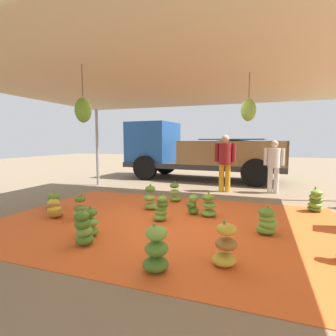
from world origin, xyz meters
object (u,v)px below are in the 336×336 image
Objects in this scene: banana_bunch_1 at (156,250)px; banana_bunch_14 at (316,201)px; banana_bunch_2 at (267,222)px; worker_2 at (274,163)px; banana_bunch_11 at (81,209)px; cargo_truck_main at (196,151)px; banana_bunch_5 at (161,209)px; banana_bunch_8 at (89,223)px; banana_bunch_0 at (55,209)px; banana_bunch_7 at (83,229)px; worker_0 at (225,159)px; banana_bunch_4 at (54,202)px; banana_bunch_10 at (150,199)px; banana_bunch_12 at (209,206)px; banana_bunch_6 at (175,193)px; banana_bunch_9 at (193,205)px; banana_bunch_13 at (225,246)px.

banana_bunch_1 is 1.07× the size of banana_bunch_14.
worker_2 reaches higher than banana_bunch_2.
banana_bunch_11 is 0.08× the size of cargo_truck_main.
banana_bunch_5 is 1.10× the size of banana_bunch_8.
banana_bunch_2 is at bearing 6.14° from banana_bunch_0.
banana_bunch_7 is at bearing -33.96° from banana_bunch_0.
banana_bunch_1 is at bearing -91.26° from worker_0.
banana_bunch_4 is (-4.63, 0.06, -0.03)m from banana_bunch_2.
banana_bunch_10 is 1.08× the size of banana_bunch_11.
banana_bunch_6 is at bearing 135.69° from banana_bunch_12.
banana_bunch_9 is 0.89× the size of banana_bunch_12.
banana_bunch_13 reaches higher than banana_bunch_2.
banana_bunch_1 is 1.40m from banana_bunch_7.
banana_bunch_14 is at bearing 28.09° from banana_bunch_12.
banana_bunch_6 is (-0.93, 3.62, -0.04)m from banana_bunch_1.
banana_bunch_13 is (0.61, -2.09, 0.03)m from banana_bunch_12.
cargo_truck_main reaches higher than banana_bunch_10.
worker_0 is at bearing 90.96° from banana_bunch_12.
banana_bunch_5 is 3.70m from worker_0.
worker_2 is at bearing 74.77° from banana_bunch_1.
banana_bunch_0 is 5.71m from banana_bunch_14.
banana_bunch_6 is at bearing 98.73° from banana_bunch_5.
banana_bunch_0 is 0.77× the size of banana_bunch_5.
banana_bunch_14 is (2.37, 3.72, -0.03)m from banana_bunch_1.
banana_bunch_2 is (1.30, 1.82, -0.04)m from banana_bunch_1.
worker_0 is at bearing 142.29° from banana_bunch_14.
cargo_truck_main is (-3.77, 4.16, 0.93)m from banana_bunch_14.
banana_bunch_1 reaches higher than banana_bunch_0.
banana_bunch_6 is 1.01× the size of banana_bunch_12.
banana_bunch_12 is (-1.14, 0.72, 0.00)m from banana_bunch_2.
cargo_truck_main reaches higher than banana_bunch_4.
worker_2 reaches higher than banana_bunch_6.
banana_bunch_10 is at bearing 127.71° from banana_bunch_5.
banana_bunch_2 reaches higher than banana_bunch_9.
banana_bunch_1 is at bearing -79.93° from cargo_truck_main.
cargo_truck_main is at bearing 102.86° from banana_bunch_9.
banana_bunch_11 reaches higher than banana_bunch_9.
banana_bunch_11 is 5.11m from banana_bunch_14.
banana_bunch_13 is (4.10, -1.43, 0.06)m from banana_bunch_4.
banana_bunch_4 is at bearing -167.60° from banana_bunch_9.
banana_bunch_8 is at bearing -44.21° from banana_bunch_11.
worker_2 reaches higher than banana_bunch_9.
banana_bunch_14 is at bearing 37.44° from banana_bunch_8.
banana_bunch_4 is at bearing 148.08° from banana_bunch_8.
banana_bunch_13 is (-0.53, -1.37, 0.03)m from banana_bunch_2.
banana_bunch_8 is 0.32× the size of worker_2.
banana_bunch_9 is 3.67m from worker_2.
banana_bunch_12 is at bearing 106.22° from banana_bunch_13.
banana_bunch_6 is at bearing 36.05° from banana_bunch_4.
worker_0 is at bearing 60.20° from banana_bunch_11.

